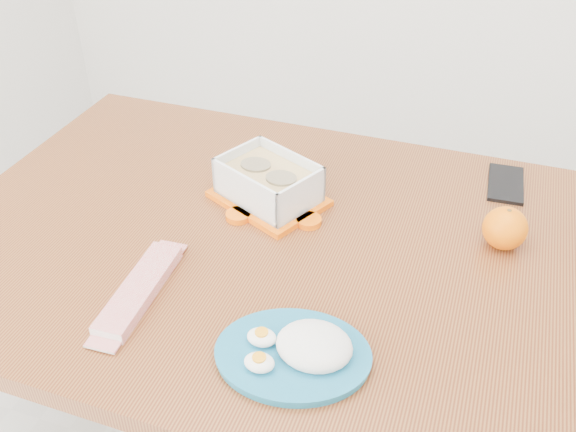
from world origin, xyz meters
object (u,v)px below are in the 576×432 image
(rice_plate, at_px, (300,349))
(smartphone, at_px, (506,184))
(dining_table, at_px, (288,273))
(food_container, at_px, (268,183))
(orange_fruit, at_px, (505,228))

(rice_plate, distance_m, smartphone, 0.67)
(dining_table, bearing_deg, food_container, 125.81)
(food_container, xyz_separation_m, rice_plate, (0.20, -0.39, -0.02))
(food_container, xyz_separation_m, smartphone, (0.47, 0.22, -0.04))
(dining_table, distance_m, food_container, 0.19)
(orange_fruit, relative_size, rice_plate, 0.29)
(food_container, bearing_deg, smartphone, 50.86)
(orange_fruit, bearing_deg, food_container, -179.75)
(rice_plate, xyz_separation_m, smartphone, (0.27, 0.62, -0.02))
(dining_table, xyz_separation_m, smartphone, (0.39, 0.34, 0.09))
(orange_fruit, bearing_deg, smartphone, 91.24)
(orange_fruit, xyz_separation_m, rice_plate, (-0.28, -0.39, -0.02))
(smartphone, bearing_deg, orange_fruit, -91.31)
(food_container, relative_size, smartphone, 1.82)
(dining_table, distance_m, orange_fruit, 0.43)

